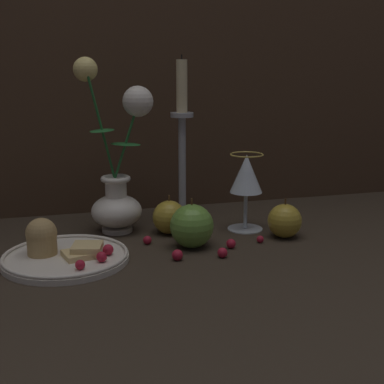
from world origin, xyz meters
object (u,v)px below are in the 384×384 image
apple_beside_vase (169,217)px  vase (118,175)px  wine_glass (246,177)px  apple_near_glass (192,226)px  plate_with_pastries (61,252)px  apple_at_table_edge (285,221)px  candlestick (182,156)px

apple_beside_vase → vase: bearing=154.8°
vase → wine_glass: (0.26, -0.06, -0.01)m
wine_glass → apple_near_glass: (-0.14, -0.08, -0.07)m
plate_with_pastries → wine_glass: bearing=13.4°
wine_glass → apple_at_table_edge: bearing=-51.9°
wine_glass → apple_at_table_edge: wine_glass is taller
vase → apple_at_table_edge: 0.35m
vase → apple_near_glass: bearing=-49.6°
apple_beside_vase → apple_near_glass: bearing=-76.9°
vase → plate_with_pastries: size_ratio=1.59×
apple_near_glass → apple_beside_vase: bearing=103.1°
wine_glass → apple_beside_vase: bearing=174.8°
vase → apple_beside_vase: vase is taller
wine_glass → apple_near_glass: size_ratio=1.69×
vase → apple_beside_vase: bearing=-25.2°
wine_glass → apple_at_table_edge: 0.12m
wine_glass → plate_with_pastries: bearing=-166.6°
vase → candlestick: size_ratio=0.98×
plate_with_pastries → apple_near_glass: (0.24, 0.01, 0.02)m
vase → plate_with_pastries: vase is taller
vase → plate_with_pastries: 0.22m
candlestick → vase: bearing=-162.0°
plate_with_pastries → apple_near_glass: 0.24m
vase → plate_with_pastries: bearing=-129.4°
wine_glass → apple_near_glass: wine_glass is taller
vase → candlestick: (0.15, 0.05, 0.03)m
plate_with_pastries → apple_near_glass: bearing=2.7°
vase → candlestick: bearing=18.0°
vase → wine_glass: vase is taller
wine_glass → apple_at_table_edge: (0.06, -0.07, -0.08)m
vase → apple_at_table_edge: size_ratio=4.39×
plate_with_pastries → wine_glass: wine_glass is taller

